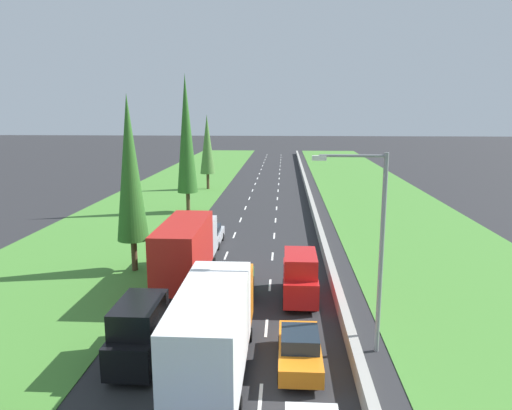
# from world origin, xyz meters

# --- Properties ---
(ground_plane) EXTENTS (300.00, 300.00, 0.00)m
(ground_plane) POSITION_xyz_m (0.00, 60.00, 0.00)
(ground_plane) COLOR #28282B
(ground_plane) RESTS_ON ground
(grass_verge_left) EXTENTS (14.00, 140.00, 0.04)m
(grass_verge_left) POSITION_xyz_m (-12.65, 60.00, 0.02)
(grass_verge_left) COLOR #478433
(grass_verge_left) RESTS_ON ground
(grass_verge_right) EXTENTS (14.00, 140.00, 0.04)m
(grass_verge_right) POSITION_xyz_m (14.35, 60.00, 0.02)
(grass_verge_right) COLOR #478433
(grass_verge_right) RESTS_ON ground
(median_barrier) EXTENTS (0.44, 120.00, 0.85)m
(median_barrier) POSITION_xyz_m (5.70, 60.00, 0.42)
(median_barrier) COLOR #9E9B93
(median_barrier) RESTS_ON ground
(lane_markings) EXTENTS (3.64, 116.00, 0.01)m
(lane_markings) POSITION_xyz_m (0.00, 60.00, 0.01)
(lane_markings) COLOR white
(lane_markings) RESTS_ON ground
(black_van_left_lane) EXTENTS (1.96, 4.90, 2.82)m
(black_van_left_lane) POSITION_xyz_m (-3.50, 17.50, 1.40)
(black_van_left_lane) COLOR black
(black_van_left_lane) RESTS_ON ground
(red_box_truck_left_lane) EXTENTS (2.46, 9.40, 4.18)m
(red_box_truck_left_lane) POSITION_xyz_m (-3.41, 26.86, 2.18)
(red_box_truck_left_lane) COLOR black
(red_box_truck_left_lane) RESTS_ON ground
(orange_sedan_right_lane) EXTENTS (1.82, 4.50, 1.64)m
(orange_sedan_right_lane) POSITION_xyz_m (3.29, 17.41, 0.81)
(orange_sedan_right_lane) COLOR orange
(orange_sedan_right_lane) RESTS_ON ground
(red_van_right_lane) EXTENTS (1.96, 4.90, 2.82)m
(red_van_right_lane) POSITION_xyz_m (3.53, 24.80, 1.40)
(red_van_right_lane) COLOR red
(red_van_right_lane) RESTS_ON ground
(white_box_truck_centre_lane) EXTENTS (2.46, 9.40, 4.18)m
(white_box_truck_centre_lane) POSITION_xyz_m (-0.10, 16.06, 2.18)
(white_box_truck_centre_lane) COLOR black
(white_box_truck_centre_lane) RESTS_ON ground
(green_hatchback_centre_lane) EXTENTS (1.74, 3.90, 1.72)m
(green_hatchback_centre_lane) POSITION_xyz_m (-0.12, 25.44, 0.84)
(green_hatchback_centre_lane) COLOR #237A33
(green_hatchback_centre_lane) RESTS_ON ground
(silver_sedan_left_lane) EXTENTS (1.82, 4.50, 1.64)m
(silver_sedan_left_lane) POSITION_xyz_m (-3.38, 35.87, 0.81)
(silver_sedan_left_lane) COLOR silver
(silver_sedan_left_lane) RESTS_ON ground
(poplar_tree_second) EXTENTS (2.10, 2.10, 11.85)m
(poplar_tree_second) POSITION_xyz_m (-7.53, 29.22, 6.98)
(poplar_tree_second) COLOR #4C3823
(poplar_tree_second) RESTS_ON ground
(poplar_tree_third) EXTENTS (2.16, 2.16, 14.50)m
(poplar_tree_third) POSITION_xyz_m (-7.71, 48.39, 8.30)
(poplar_tree_third) COLOR #4C3823
(poplar_tree_third) RESTS_ON ground
(poplar_tree_fourth) EXTENTS (2.06, 2.06, 10.27)m
(poplar_tree_fourth) POSITION_xyz_m (-8.03, 63.85, 6.18)
(poplar_tree_fourth) COLOR #4C3823
(poplar_tree_fourth) RESTS_ON ground
(street_light_mast) EXTENTS (3.20, 0.28, 9.00)m
(street_light_mast) POSITION_xyz_m (6.48, 18.97, 5.23)
(street_light_mast) COLOR gray
(street_light_mast) RESTS_ON ground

